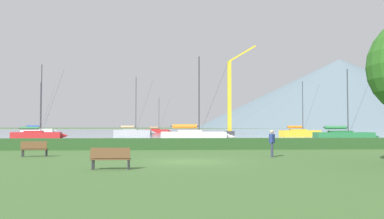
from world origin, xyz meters
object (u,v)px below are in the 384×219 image
(sailboat_slip_8, at_px, (37,135))
(dock_crane, at_px, (230,102))
(sailboat_slip_9, at_px, (195,136))
(sailboat_slip_6, at_px, (133,132))
(park_bench_under_tree, at_px, (34,148))
(sailboat_slip_3, at_px, (300,133))
(sailboat_slip_0, at_px, (157,131))
(park_bench_near_path, at_px, (111,157))
(sailboat_slip_2, at_px, (344,136))
(sailboat_slip_1, at_px, (38,131))
(person_seated_viewer, at_px, (272,141))

(sailboat_slip_8, distance_m, dock_crane, 44.43)
(sailboat_slip_8, relative_size, sailboat_slip_9, 1.04)
(sailboat_slip_8, xyz_separation_m, sailboat_slip_9, (21.62, -9.89, 0.09))
(sailboat_slip_6, bearing_deg, park_bench_under_tree, -87.50)
(sailboat_slip_3, height_order, sailboat_slip_8, sailboat_slip_8)
(sailboat_slip_6, bearing_deg, sailboat_slip_0, 86.24)
(sailboat_slip_3, distance_m, park_bench_near_path, 60.03)
(park_bench_under_tree, bearing_deg, sailboat_slip_0, 82.04)
(sailboat_slip_2, bearing_deg, sailboat_slip_1, 137.26)
(dock_crane, bearing_deg, sailboat_slip_8, -136.97)
(sailboat_slip_1, distance_m, sailboat_slip_2, 78.26)
(sailboat_slip_1, bearing_deg, dock_crane, -27.76)
(sailboat_slip_1, distance_m, dock_crane, 50.32)
(sailboat_slip_1, height_order, sailboat_slip_3, sailboat_slip_1)
(sailboat_slip_6, relative_size, park_bench_under_tree, 7.47)
(sailboat_slip_8, bearing_deg, sailboat_slip_9, -33.24)
(sailboat_slip_2, distance_m, sailboat_slip_8, 41.45)
(sailboat_slip_0, xyz_separation_m, park_bench_near_path, (0.68, -92.81, -0.07))
(park_bench_near_path, bearing_deg, park_bench_under_tree, 127.20)
(park_bench_under_tree, height_order, person_seated_viewer, person_seated_viewer)
(sailboat_slip_3, bearing_deg, sailboat_slip_2, -103.55)
(sailboat_slip_1, xyz_separation_m, dock_crane, (47.05, -16.61, 6.54))
(sailboat_slip_3, distance_m, sailboat_slip_6, 32.27)
(sailboat_slip_8, xyz_separation_m, park_bench_under_tree, (10.30, -32.43, -0.12))
(sailboat_slip_0, distance_m, sailboat_slip_1, 30.93)
(sailboat_slip_6, relative_size, person_seated_viewer, 7.14)
(sailboat_slip_1, xyz_separation_m, person_seated_viewer, (39.74, -80.17, 0.22))
(sailboat_slip_1, relative_size, park_bench_under_tree, 8.37)
(sailboat_slip_1, bearing_deg, sailboat_slip_0, 3.17)
(sailboat_slip_0, distance_m, sailboat_slip_6, 30.31)
(sailboat_slip_0, relative_size, sailboat_slip_6, 0.83)
(sailboat_slip_3, xyz_separation_m, park_bench_near_path, (-26.43, -53.90, -0.15))
(sailboat_slip_0, distance_m, sailboat_slip_2, 66.32)
(sailboat_slip_1, bearing_deg, sailboat_slip_6, -50.48)
(sailboat_slip_3, relative_size, sailboat_slip_6, 0.86)
(sailboat_slip_3, bearing_deg, park_bench_under_tree, -133.44)
(sailboat_slip_2, relative_size, park_bench_under_tree, 5.77)
(sailboat_slip_2, xyz_separation_m, person_seated_viewer, (-15.74, -24.99, 0.30))
(park_bench_near_path, height_order, person_seated_viewer, person_seated_viewer)
(sailboat_slip_0, distance_m, park_bench_under_tree, 85.33)
(sailboat_slip_6, bearing_deg, sailboat_slip_8, -113.06)
(dock_crane, bearing_deg, person_seated_viewer, -96.56)
(sailboat_slip_3, bearing_deg, sailboat_slip_8, -170.58)
(sailboat_slip_6, bearing_deg, person_seated_viewer, -72.96)
(sailboat_slip_6, height_order, person_seated_viewer, sailboat_slip_6)
(sailboat_slip_2, distance_m, person_seated_viewer, 29.53)
(park_bench_under_tree, relative_size, person_seated_viewer, 0.96)
(sailboat_slip_2, xyz_separation_m, sailboat_slip_9, (-18.93, -1.29, 0.06))
(sailboat_slip_9, height_order, park_bench_under_tree, sailboat_slip_9)
(sailboat_slip_9, relative_size, dock_crane, 0.51)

